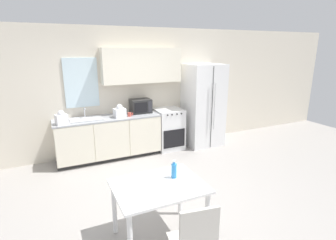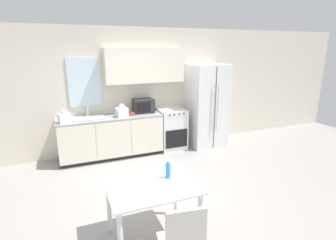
% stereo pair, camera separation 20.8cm
% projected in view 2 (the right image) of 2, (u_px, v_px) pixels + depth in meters
% --- Properties ---
extents(ground_plane, '(12.00, 12.00, 0.00)m').
position_uv_depth(ground_plane, '(161.00, 192.00, 4.27)').
color(ground_plane, gray).
extents(wall_back, '(12.00, 0.38, 2.70)m').
position_uv_depth(wall_back, '(130.00, 87.00, 5.73)').
color(wall_back, beige).
rests_on(wall_back, ground_plane).
extents(kitchen_counter, '(2.15, 0.61, 0.89)m').
position_uv_depth(kitchen_counter, '(112.00, 137.00, 5.55)').
color(kitchen_counter, '#333333').
rests_on(kitchen_counter, ground_plane).
extents(oven_range, '(0.59, 0.63, 0.93)m').
position_uv_depth(oven_range, '(171.00, 129.00, 6.03)').
color(oven_range, white).
rests_on(oven_range, ground_plane).
extents(refrigerator, '(0.84, 0.78, 1.92)m').
position_uv_depth(refrigerator, '(207.00, 105.00, 6.16)').
color(refrigerator, white).
rests_on(refrigerator, ground_plane).
extents(kitchen_sink, '(0.63, 0.40, 0.21)m').
position_uv_depth(kitchen_sink, '(89.00, 118.00, 5.28)').
color(kitchen_sink, '#B7BABC').
rests_on(kitchen_sink, kitchen_counter).
extents(microwave, '(0.43, 0.34, 0.30)m').
position_uv_depth(microwave, '(143.00, 106.00, 5.74)').
color(microwave, '#282828').
rests_on(microwave, kitchen_counter).
extents(coffee_mug, '(0.11, 0.08, 0.08)m').
position_uv_depth(coffee_mug, '(132.00, 114.00, 5.47)').
color(coffee_mug, '#BF4C3F').
rests_on(coffee_mug, kitchen_counter).
extents(grocery_bag_0, '(0.25, 0.22, 0.27)m').
position_uv_depth(grocery_bag_0, '(122.00, 111.00, 5.40)').
color(grocery_bag_0, white).
rests_on(grocery_bag_0, kitchen_counter).
extents(grocery_bag_1, '(0.24, 0.22, 0.27)m').
position_uv_depth(grocery_bag_1, '(64.00, 117.00, 4.95)').
color(grocery_bag_1, white).
rests_on(grocery_bag_1, kitchen_counter).
extents(dining_table, '(1.04, 0.79, 0.73)m').
position_uv_depth(dining_table, '(152.00, 193.00, 3.07)').
color(dining_table, white).
rests_on(dining_table, ground_plane).
extents(drink_bottle, '(0.07, 0.07, 0.23)m').
position_uv_depth(drink_bottle, '(168.00, 170.00, 3.18)').
color(drink_bottle, '#338CD8').
rests_on(drink_bottle, dining_table).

